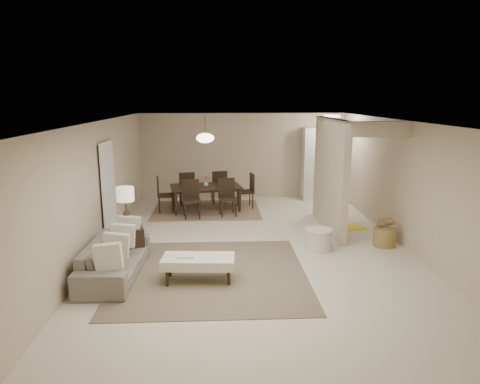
{
  "coord_description": "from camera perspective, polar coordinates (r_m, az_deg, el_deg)",
  "views": [
    {
      "loc": [
        -0.69,
        -8.08,
        2.94
      ],
      "look_at": [
        -0.26,
        0.45,
        1.05
      ],
      "focal_mm": 32.0,
      "sensor_mm": 36.0,
      "label": 1
    }
  ],
  "objects": [
    {
      "name": "floor",
      "position": [
        8.62,
        1.91,
        -7.46
      ],
      "size": [
        9.0,
        9.0,
        0.0
      ],
      "primitive_type": "plane",
      "color": "beige",
      "rests_on": "ground"
    },
    {
      "name": "ceiling",
      "position": [
        8.12,
        2.04,
        9.37
      ],
      "size": [
        9.0,
        9.0,
        0.0
      ],
      "primitive_type": "plane",
      "rotation": [
        3.14,
        0.0,
        0.0
      ],
      "color": "white",
      "rests_on": "back_wall"
    },
    {
      "name": "back_wall",
      "position": [
        12.71,
        0.27,
        4.84
      ],
      "size": [
        6.0,
        0.0,
        6.0
      ],
      "primitive_type": "plane",
      "rotation": [
        1.57,
        0.0,
        0.0
      ],
      "color": "#BFAC90",
      "rests_on": "floor"
    },
    {
      "name": "left_wall",
      "position": [
        8.57,
        -18.45,
        0.46
      ],
      "size": [
        0.0,
        9.0,
        9.0
      ],
      "primitive_type": "plane",
      "rotation": [
        1.57,
        0.0,
        1.57
      ],
      "color": "#BFAC90",
      "rests_on": "floor"
    },
    {
      "name": "right_wall",
      "position": [
        9.04,
        21.29,
        0.85
      ],
      "size": [
        0.0,
        9.0,
        9.0
      ],
      "primitive_type": "plane",
      "rotation": [
        1.57,
        0.0,
        -1.57
      ],
      "color": "#BFAC90",
      "rests_on": "floor"
    },
    {
      "name": "partition",
      "position": [
        9.8,
        11.91,
        2.28
      ],
      "size": [
        0.15,
        2.5,
        2.5
      ],
      "primitive_type": "cube",
      "color": "#BFAC90",
      "rests_on": "floor"
    },
    {
      "name": "doorway",
      "position": [
        9.17,
        -17.19,
        -0.16
      ],
      "size": [
        0.04,
        0.9,
        2.04
      ],
      "primitive_type": "cube",
      "color": "black",
      "rests_on": "floor"
    },
    {
      "name": "pantry_cabinet",
      "position": [
        12.74,
        10.99,
        3.72
      ],
      "size": [
        1.2,
        0.55,
        2.1
      ],
      "primitive_type": "cube",
      "color": "silver",
      "rests_on": "floor"
    },
    {
      "name": "flush_light",
      "position": [
        11.68,
        12.15,
        9.85
      ],
      "size": [
        0.44,
        0.44,
        0.05
      ],
      "primitive_type": "cylinder",
      "color": "white",
      "rests_on": "ceiling"
    },
    {
      "name": "living_rug",
      "position": [
        7.45,
        -3.85,
        -10.73
      ],
      "size": [
        3.2,
        3.2,
        0.01
      ],
      "primitive_type": "cube",
      "color": "brown",
      "rests_on": "floor"
    },
    {
      "name": "sofa",
      "position": [
        7.55,
        -16.35,
        -8.51
      ],
      "size": [
        2.08,
        0.87,
        0.6
      ],
      "primitive_type": "imported",
      "rotation": [
        0.0,
        0.0,
        1.54
      ],
      "color": "slate",
      "rests_on": "floor"
    },
    {
      "name": "ottoman_bench",
      "position": [
        7.05,
        -5.57,
        -9.24
      ],
      "size": [
        1.2,
        0.61,
        0.42
      ],
      "rotation": [
        0.0,
        0.0,
        -0.06
      ],
      "color": "silver",
      "rests_on": "living_rug"
    },
    {
      "name": "side_table",
      "position": [
        8.3,
        -14.7,
        -6.52
      ],
      "size": [
        0.68,
        0.68,
        0.59
      ],
      "primitive_type": "cube",
      "rotation": [
        0.0,
        0.0,
        0.33
      ],
      "color": "black",
      "rests_on": "floor"
    },
    {
      "name": "table_lamp",
      "position": [
        8.07,
        -15.04,
        -0.75
      ],
      "size": [
        0.32,
        0.32,
        0.76
      ],
      "color": "#4B3A20",
      "rests_on": "side_table"
    },
    {
      "name": "round_pouf",
      "position": [
        8.59,
        10.42,
        -6.26
      ],
      "size": [
        0.54,
        0.54,
        0.42
      ],
      "primitive_type": "cylinder",
      "color": "silver",
      "rests_on": "floor"
    },
    {
      "name": "wicker_basket",
      "position": [
        9.16,
        18.69,
        -5.69
      ],
      "size": [
        0.48,
        0.48,
        0.37
      ],
      "primitive_type": "cylinder",
      "rotation": [
        0.0,
        0.0,
        -0.1
      ],
      "color": "olive",
      "rests_on": "floor"
    },
    {
      "name": "dining_rug",
      "position": [
        11.47,
        -4.5,
        -2.38
      ],
      "size": [
        2.8,
        2.1,
        0.01
      ],
      "primitive_type": "cube",
      "color": "#7A614B",
      "rests_on": "floor"
    },
    {
      "name": "dining_table",
      "position": [
        11.39,
        -4.52,
        -0.84
      ],
      "size": [
        1.98,
        1.3,
        0.65
      ],
      "primitive_type": "imported",
      "rotation": [
        0.0,
        0.0,
        0.16
      ],
      "color": "black",
      "rests_on": "dining_rug"
    },
    {
      "name": "dining_chairs",
      "position": [
        11.36,
        -4.54,
        -0.09
      ],
      "size": [
        2.58,
        2.03,
        0.95
      ],
      "color": "black",
      "rests_on": "dining_rug"
    },
    {
      "name": "vase",
      "position": [
        11.31,
        -4.56,
        1.1
      ],
      "size": [
        0.17,
        0.17,
        0.14
      ],
      "primitive_type": "imported",
      "rotation": [
        0.0,
        0.0,
        0.35
      ],
      "color": "silver",
      "rests_on": "dining_table"
    },
    {
      "name": "yellow_mat",
      "position": [
        10.23,
        13.92,
        -4.56
      ],
      "size": [
        0.92,
        0.67,
        0.01
      ],
      "primitive_type": "cube",
      "rotation": [
        0.0,
        0.0,
        0.22
      ],
      "color": "yellow",
      "rests_on": "floor"
    },
    {
      "name": "pendant_light",
      "position": [
        11.13,
        -4.67,
        7.19
      ],
      "size": [
        0.46,
        0.46,
        0.71
      ],
      "color": "#4B3A20",
      "rests_on": "ceiling"
    }
  ]
}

